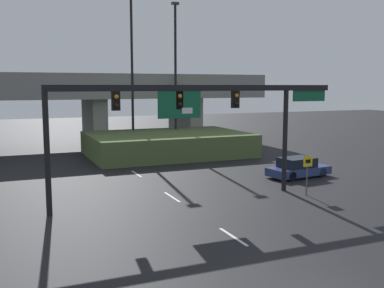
# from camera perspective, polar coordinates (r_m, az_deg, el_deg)

# --- Properties ---
(lane_markings) EXTENTS (0.14, 24.19, 0.01)m
(lane_markings) POSITION_cam_1_polar(r_m,az_deg,el_deg) (28.76, -5.08, -5.08)
(lane_markings) COLOR silver
(lane_markings) RESTS_ON ground
(signal_gantry) EXTENTS (16.42, 0.44, 6.25)m
(signal_gantry) POSITION_cam_1_polar(r_m,az_deg,el_deg) (24.00, 0.44, 4.72)
(signal_gantry) COLOR black
(signal_gantry) RESTS_ON ground
(speed_limit_sign) EXTENTS (0.60, 0.11, 2.33)m
(speed_limit_sign) POSITION_cam_1_polar(r_m,az_deg,el_deg) (26.23, 14.44, -3.12)
(speed_limit_sign) COLOR #4C4C4C
(speed_limit_sign) RESTS_ON ground
(highway_light_pole_near) EXTENTS (0.70, 0.36, 14.05)m
(highway_light_pole_near) POSITION_cam_1_polar(r_m,az_deg,el_deg) (43.74, -2.11, 8.96)
(highway_light_pole_near) COLOR black
(highway_light_pole_near) RESTS_ON ground
(highway_light_pole_far) EXTENTS (0.70, 0.36, 14.74)m
(highway_light_pole_far) POSITION_cam_1_polar(r_m,az_deg,el_deg) (43.19, -7.62, 9.38)
(highway_light_pole_far) COLOR black
(highway_light_pole_far) RESTS_ON ground
(overpass_bridge) EXTENTS (35.02, 8.30, 7.36)m
(overpass_bridge) POSITION_cam_1_polar(r_m,az_deg,el_deg) (46.45, -12.36, 5.72)
(overpass_bridge) COLOR gray
(overpass_bridge) RESTS_ON ground
(grass_embankment) EXTENTS (13.89, 9.55, 1.99)m
(grass_embankment) POSITION_cam_1_polar(r_m,az_deg,el_deg) (40.50, -3.12, -0.00)
(grass_embankment) COLOR #4C6033
(grass_embankment) RESTS_ON ground
(parked_sedan_near_right) EXTENTS (4.63, 2.41, 1.36)m
(parked_sedan_near_right) POSITION_cam_1_polar(r_m,az_deg,el_deg) (31.55, 13.32, -2.98)
(parked_sedan_near_right) COLOR navy
(parked_sedan_near_right) RESTS_ON ground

